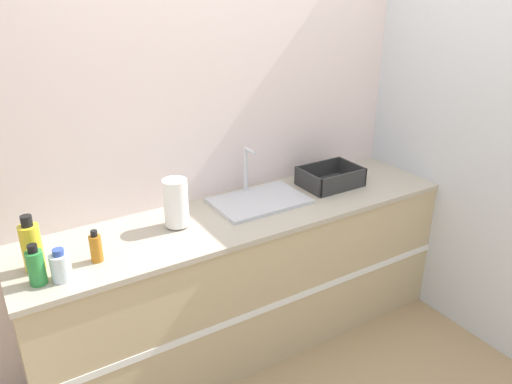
# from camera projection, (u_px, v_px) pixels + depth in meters

# --- Properties ---
(ground_plane) EXTENTS (12.00, 12.00, 0.00)m
(ground_plane) POSITION_uv_depth(u_px,v_px,m) (272.00, 366.00, 2.94)
(ground_plane) COLOR tan
(wall_back) EXTENTS (4.91, 0.06, 2.60)m
(wall_back) POSITION_uv_depth(u_px,v_px,m) (216.00, 127.00, 2.91)
(wall_back) COLOR silver
(wall_back) RESTS_ON ground_plane
(wall_right) EXTENTS (0.06, 2.60, 2.60)m
(wall_right) POSITION_uv_depth(u_px,v_px,m) (413.00, 111.00, 3.27)
(wall_right) COLOR silver
(wall_right) RESTS_ON ground_plane
(counter_cabinet) EXTENTS (2.54, 0.62, 0.89)m
(counter_cabinet) POSITION_uv_depth(u_px,v_px,m) (246.00, 278.00, 3.00)
(counter_cabinet) COLOR tan
(counter_cabinet) RESTS_ON ground_plane
(sink) EXTENTS (0.54, 0.36, 0.30)m
(sink) POSITION_uv_depth(u_px,v_px,m) (259.00, 199.00, 2.93)
(sink) COLOR silver
(sink) RESTS_ON counter_cabinet
(paper_towel_roll) EXTENTS (0.13, 0.13, 0.27)m
(paper_towel_roll) POSITION_uv_depth(u_px,v_px,m) (176.00, 203.00, 2.61)
(paper_towel_roll) COLOR #4C4C51
(paper_towel_roll) RESTS_ON counter_cabinet
(dish_rack) EXTENTS (0.37, 0.27, 0.12)m
(dish_rack) POSITION_uv_depth(u_px,v_px,m) (330.00, 179.00, 3.16)
(dish_rack) COLOR #2D2D2D
(dish_rack) RESTS_ON counter_cabinet
(bottle_green) EXTENTS (0.07, 0.07, 0.19)m
(bottle_green) POSITION_uv_depth(u_px,v_px,m) (36.00, 267.00, 2.13)
(bottle_green) COLOR #2D8C3D
(bottle_green) RESTS_ON counter_cabinet
(bottle_amber) EXTENTS (0.06, 0.06, 0.16)m
(bottle_amber) POSITION_uv_depth(u_px,v_px,m) (96.00, 248.00, 2.31)
(bottle_amber) COLOR #B26B19
(bottle_amber) RESTS_ON counter_cabinet
(bottle_yellow) EXTENTS (0.09, 0.09, 0.27)m
(bottle_yellow) POSITION_uv_depth(u_px,v_px,m) (32.00, 246.00, 2.22)
(bottle_yellow) COLOR yellow
(bottle_yellow) RESTS_ON counter_cabinet
(bottle_clear) EXTENTS (0.09, 0.09, 0.15)m
(bottle_clear) POSITION_uv_depth(u_px,v_px,m) (61.00, 266.00, 2.17)
(bottle_clear) COLOR silver
(bottle_clear) RESTS_ON counter_cabinet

